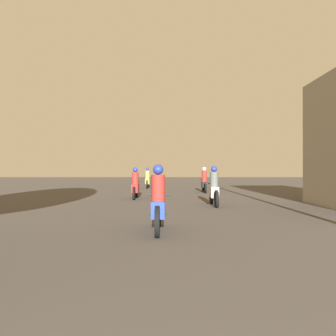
{
  "coord_description": "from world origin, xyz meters",
  "views": [
    {
      "loc": [
        -0.09,
        0.27,
        1.44
      ],
      "look_at": [
        -0.03,
        18.27,
        1.51
      ],
      "focal_mm": 35.0,
      "sensor_mm": 36.0,
      "label": 1
    }
  ],
  "objects": [
    {
      "name": "motorcycle_blue",
      "position": [
        -0.32,
        7.81,
        0.62
      ],
      "size": [
        0.6,
        1.99,
        1.55
      ],
      "rotation": [
        0.0,
        0.0,
        -0.1
      ],
      "color": "black",
      "rests_on": "ground_plane"
    },
    {
      "name": "motorcycle_silver",
      "position": [
        1.72,
        13.21,
        0.63
      ],
      "size": [
        0.6,
        2.1,
        1.57
      ],
      "rotation": [
        0.0,
        0.0,
        0.12
      ],
      "color": "black",
      "rests_on": "ground_plane"
    },
    {
      "name": "motorcycle_red",
      "position": [
        -1.69,
        16.24,
        0.61
      ],
      "size": [
        0.6,
        1.97,
        1.53
      ],
      "rotation": [
        0.0,
        0.0,
        0.09
      ],
      "color": "black",
      "rests_on": "ground_plane"
    },
    {
      "name": "motorcycle_black",
      "position": [
        2.16,
        20.61,
        0.63
      ],
      "size": [
        0.6,
        2.05,
        1.58
      ],
      "rotation": [
        0.0,
        0.0,
        0.12
      ],
      "color": "black",
      "rests_on": "ground_plane"
    },
    {
      "name": "motorcycle_yellow",
      "position": [
        -1.66,
        25.18,
        0.64
      ],
      "size": [
        0.6,
        1.97,
        1.57
      ],
      "rotation": [
        0.0,
        0.0,
        0.07
      ],
      "color": "black",
      "rests_on": "ground_plane"
    }
  ]
}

